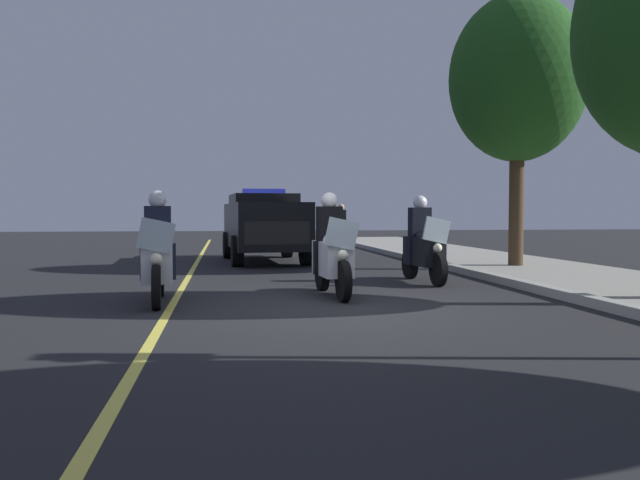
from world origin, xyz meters
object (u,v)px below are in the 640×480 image
Objects in this scene: police_motorcycle_trailing at (423,247)px; cyclist_background at (341,228)px; police_motorcycle_lead_left at (158,257)px; police_motorcycle_lead_right at (332,254)px; police_suv at (264,224)px; tree_far_back at (518,79)px.

police_motorcycle_trailing is 1.22× the size of cyclist_background.
police_motorcycle_lead_left and police_motorcycle_lead_right have the same top height.
police_suv is 0.77× the size of tree_far_back.
tree_far_back reaches higher than police_motorcycle_lead_left.
tree_far_back is at bearing 129.18° from police_motorcycle_lead_right.
tree_far_back is (-4.27, 5.24, 3.89)m from police_motorcycle_lead_right.
police_motorcycle_lead_left is 5.36m from police_motorcycle_trailing.
police_motorcycle_lead_left is 1.00× the size of police_motorcycle_lead_right.
police_motorcycle_lead_left is at bearing -59.70° from tree_far_back.
police_motorcycle_lead_left is 0.43× the size of police_suv.
police_motorcycle_lead_right is at bearing 4.92° from police_suv.
police_motorcycle_trailing is 0.43× the size of police_suv.
cyclist_background is at bearing -159.22° from tree_far_back.
police_motorcycle_lead_right is (-0.41, 2.77, 0.00)m from police_motorcycle_lead_left.
police_motorcycle_trailing is at bearing -51.34° from tree_far_back.
police_motorcycle_lead_left is 8.36m from police_suv.
tree_far_back is (-2.50, 3.12, 3.89)m from police_motorcycle_trailing.
police_motorcycle_trailing is at bearing -1.12° from cyclist_background.
cyclist_background is at bearing 178.88° from police_motorcycle_trailing.
police_motorcycle_lead_left reaches higher than cyclist_background.
police_suv is (-5.89, -2.78, 0.37)m from police_motorcycle_trailing.
police_motorcycle_lead_right is 1.22× the size of cyclist_background.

